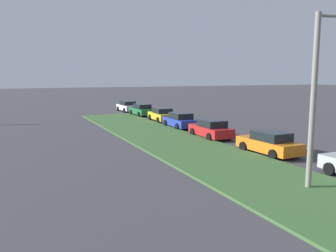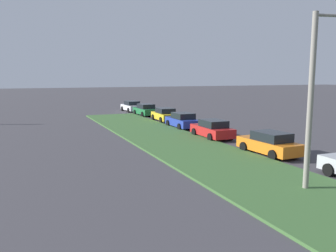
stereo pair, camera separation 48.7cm
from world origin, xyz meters
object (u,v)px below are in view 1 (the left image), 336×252
(parked_car_white, at_px, (127,106))
(streetlight, at_px, (321,89))
(parked_car_blue, at_px, (180,120))
(parked_car_yellow, at_px, (162,115))
(parked_car_red, at_px, (211,129))
(parked_car_green, at_px, (142,110))
(parked_car_orange, at_px, (269,143))

(parked_car_white, height_order, streetlight, streetlight)
(parked_car_blue, xyz_separation_m, streetlight, (-18.60, 2.62, 3.67))
(parked_car_blue, xyz_separation_m, parked_car_white, (16.90, -0.17, 0.00))
(parked_car_yellow, distance_m, streetlight, 24.31)
(parked_car_red, distance_m, parked_car_green, 17.07)
(parked_car_orange, relative_size, parked_car_red, 1.01)
(parked_car_yellow, relative_size, parked_car_green, 1.01)
(parked_car_orange, relative_size, streetlight, 0.58)
(parked_car_orange, distance_m, parked_car_yellow, 17.63)
(parked_car_orange, bearing_deg, parked_car_yellow, -3.25)
(parked_car_blue, relative_size, parked_car_green, 0.99)
(parked_car_red, xyz_separation_m, parked_car_yellow, (11.06, -0.51, 0.00))
(parked_car_red, bearing_deg, parked_car_orange, -176.67)
(parked_car_yellow, height_order, parked_car_green, same)
(parked_car_red, xyz_separation_m, streetlight, (-12.78, 2.49, 3.67))
(parked_car_white, distance_m, streetlight, 35.80)
(parked_car_green, height_order, parked_car_white, same)
(parked_car_orange, height_order, streetlight, streetlight)
(parked_car_red, height_order, parked_car_white, same)
(parked_car_yellow, relative_size, streetlight, 0.58)
(parked_car_white, relative_size, streetlight, 0.58)
(parked_car_orange, distance_m, parked_car_blue, 12.38)
(parked_car_orange, distance_m, parked_car_white, 29.28)
(parked_car_orange, height_order, parked_car_red, same)
(parked_car_white, bearing_deg, streetlight, 172.92)
(parked_car_red, bearing_deg, parked_car_white, 0.13)
(streetlight, bearing_deg, parked_car_white, -4.50)
(parked_car_orange, bearing_deg, parked_car_green, -2.75)
(parked_car_red, relative_size, parked_car_white, 0.99)
(parked_car_blue, xyz_separation_m, parked_car_green, (11.25, -0.24, 0.00))
(parked_car_blue, relative_size, parked_car_white, 0.99)
(parked_car_green, bearing_deg, parked_car_yellow, 179.26)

